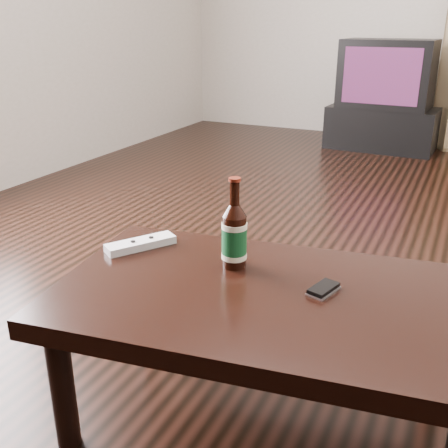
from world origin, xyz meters
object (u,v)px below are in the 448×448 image
at_px(tv_stand, 381,128).
at_px(phone, 323,289).
at_px(tv, 387,74).
at_px(coffee_table, 264,309).
at_px(remote, 141,244).
at_px(beer_bottle, 234,236).

bearing_deg(tv_stand, phone, -80.19).
bearing_deg(tv, coffee_table, -82.47).
bearing_deg(coffee_table, tv, 94.72).
xyz_separation_m(tv_stand, tv, (-0.00, -0.00, 0.43)).
xyz_separation_m(tv_stand, coffee_table, (0.28, -3.39, 0.16)).
xyz_separation_m(tv, remote, (-0.14, -3.30, -0.21)).
relative_size(tv_stand, phone, 8.70).
xyz_separation_m(coffee_table, remote, (-0.42, 0.09, 0.06)).
xyz_separation_m(tv, phone, (0.41, -3.33, -0.21)).
xyz_separation_m(tv_stand, phone, (0.41, -3.33, 0.22)).
height_order(tv_stand, beer_bottle, beer_bottle).
xyz_separation_m(coffee_table, phone, (0.13, 0.06, 0.06)).
relative_size(tv, coffee_table, 0.65).
distance_m(coffee_table, phone, 0.15).
height_order(tv, coffee_table, tv).
relative_size(tv_stand, tv, 1.19).
bearing_deg(remote, beer_bottle, 33.52).
bearing_deg(beer_bottle, phone, -8.47).
distance_m(beer_bottle, phone, 0.27).
distance_m(tv_stand, remote, 3.31).
distance_m(tv, phone, 3.36).
bearing_deg(tv_stand, tv, -90.00).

